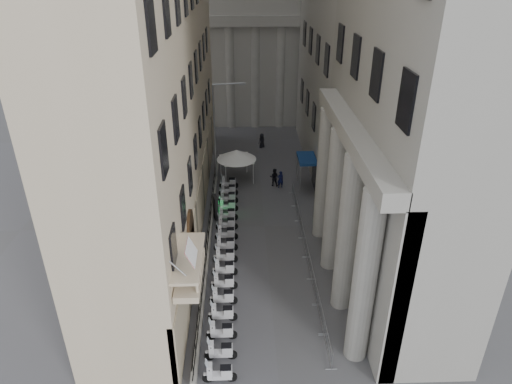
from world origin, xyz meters
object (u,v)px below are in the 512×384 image
scooter_0 (220,381)px  street_lamp (219,124)px  security_tent (240,156)px  pedestrian_b (274,177)px  info_kiosk (216,207)px  pedestrian_a (280,179)px

scooter_0 → street_lamp: bearing=1.3°
security_tent → pedestrian_b: bearing=-20.9°
security_tent → street_lamp: bearing=170.6°
security_tent → info_kiosk: 7.49m
pedestrian_a → info_kiosk: bearing=29.8°
street_lamp → pedestrian_b: bearing=-26.3°
scooter_0 → security_tent: 23.42m
scooter_0 → security_tent: (1.04, 23.26, 2.54)m
info_kiosk → pedestrian_b: 7.79m
security_tent → info_kiosk: (-1.97, -7.07, -1.51)m
scooter_0 → street_lamp: size_ratio=0.16×
scooter_0 → info_kiosk: (-0.94, 16.19, 1.03)m
pedestrian_a → pedestrian_b: (-0.54, 0.41, 0.04)m
info_kiosk → scooter_0: bearing=-102.8°
scooter_0 → pedestrian_a: size_ratio=0.91×
street_lamp → pedestrian_b: size_ratio=5.38×
street_lamp → info_kiosk: (-0.09, -7.37, -4.55)m
scooter_0 → pedestrian_a: bearing=-13.1°
pedestrian_a → security_tent: bearing=-37.5°
scooter_0 → security_tent: size_ratio=0.40×
street_lamp → pedestrian_b: (5.05, -1.52, -4.72)m
pedestrian_b → street_lamp: bearing=-3.3°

